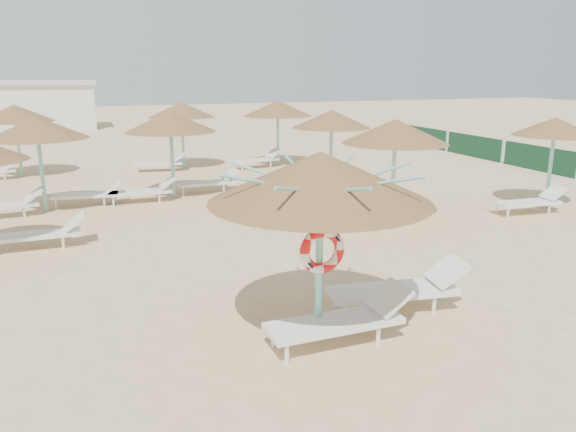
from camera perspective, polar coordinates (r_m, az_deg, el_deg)
name	(u,v)px	position (r m, az deg, el deg)	size (l,w,h in m)	color
ground	(319,328)	(9.03, 3.14, -11.27)	(120.00, 120.00, 0.00)	#DDB487
main_palapa	(320,178)	(7.86, 3.31, 3.88)	(3.18, 3.18, 2.85)	#78D1CC
lounger_main_a	(343,319)	(8.45, 5.65, -10.39)	(2.20, 0.71, 0.80)	white
lounger_main_b	(402,288)	(9.67, 11.47, -7.16)	(2.39, 1.03, 0.84)	white
palapa_field	(207,122)	(18.64, -8.24, 9.45)	(18.22, 13.51, 2.72)	#78D1CC
service_hut	(32,105)	(42.57, -24.57, 10.21)	(8.40, 4.40, 3.25)	silver
windbreak_fence	(539,159)	(24.77, 24.18, 5.34)	(0.08, 19.84, 1.10)	#184831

